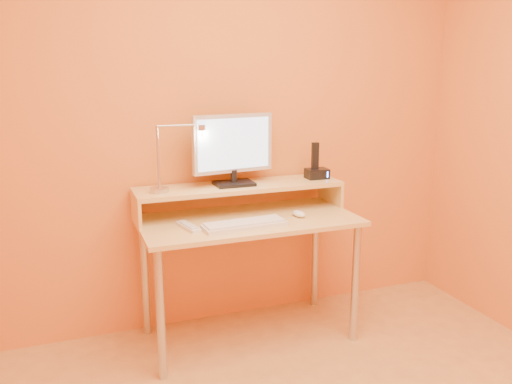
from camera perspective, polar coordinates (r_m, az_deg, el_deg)
name	(u,v)px	position (r m, az deg, el deg)	size (l,w,h in m)	color
wall_back	(230,117)	(3.08, -2.90, 8.21)	(3.00, 0.04, 2.50)	orange
desk_leg_fl	(161,315)	(2.66, -10.46, -13.20)	(0.04, 0.04, 0.69)	silver
desk_leg_fr	(355,284)	(3.02, 10.88, -9.88)	(0.04, 0.04, 0.69)	silver
desk_leg_bl	(145,278)	(3.11, -12.14, -9.23)	(0.04, 0.04, 0.69)	silver
desk_leg_br	(315,255)	(3.42, 6.52, -6.88)	(0.04, 0.04, 0.69)	silver
desk_lower	(248,220)	(2.88, -0.84, -3.14)	(1.20, 0.60, 0.03)	#E9B768
shelf_riser_left	(136,210)	(2.87, -13.07, -1.90)	(0.02, 0.30, 0.14)	#E9B768
shelf_riser_right	(330,192)	(3.23, 8.17, 0.01)	(0.02, 0.30, 0.14)	#E9B768
desk_shelf	(240,187)	(2.98, -1.82, 0.59)	(1.20, 0.30, 0.03)	#E9B768
monitor_foot	(234,183)	(2.96, -2.44, 0.94)	(0.22, 0.16, 0.02)	black
monitor_neck	(234,176)	(2.95, -2.45, 1.78)	(0.04, 0.04, 0.07)	black
monitor_panel	(233,143)	(2.93, -2.55, 5.36)	(0.48, 0.04, 0.33)	silver
monitor_back	(232,143)	(2.95, -2.69, 5.42)	(0.43, 0.01, 0.28)	black
monitor_screen	(234,144)	(2.91, -2.43, 5.31)	(0.44, 0.00, 0.28)	#ACD6FB
lamp_base	(160,190)	(2.83, -10.57, 0.22)	(0.10, 0.10, 0.03)	silver
lamp_post	(158,157)	(2.80, -10.73, 3.76)	(0.01, 0.01, 0.33)	silver
lamp_arm	(179,125)	(2.80, -8.43, 7.26)	(0.01, 0.01, 0.24)	silver
lamp_head	(201,127)	(2.83, -6.03, 7.09)	(0.04, 0.04, 0.03)	silver
lamp_bulb	(201,130)	(2.83, -6.02, 6.77)	(0.03, 0.03, 0.00)	#FFEAC6
phone_dock	(317,174)	(3.16, 6.72, 2.03)	(0.13, 0.10, 0.06)	black
phone_handset	(315,156)	(3.13, 6.53, 3.99)	(0.04, 0.03, 0.16)	black
phone_led	(327,175)	(3.13, 7.87, 1.91)	(0.01, 0.00, 0.04)	#398BFF
keyboard	(244,225)	(2.71, -1.28, -3.67)	(0.44, 0.14, 0.02)	white
mouse	(299,214)	(2.91, 4.73, -2.39)	(0.06, 0.10, 0.03)	white
remote_control	(188,227)	(2.71, -7.45, -3.82)	(0.05, 0.20, 0.02)	white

